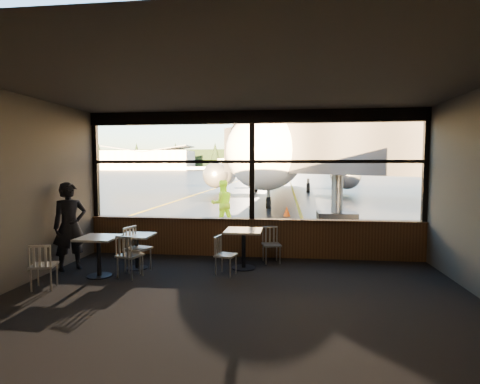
% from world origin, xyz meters
% --- Properties ---
extents(ground_plane, '(520.00, 520.00, 0.00)m').
position_xyz_m(ground_plane, '(0.00, 120.00, 0.00)').
color(ground_plane, black).
rests_on(ground_plane, ground).
extents(carpet_floor, '(8.00, 6.00, 0.01)m').
position_xyz_m(carpet_floor, '(0.00, -3.00, 0.01)').
color(carpet_floor, black).
rests_on(carpet_floor, ground).
extents(ceiling, '(8.00, 6.00, 0.04)m').
position_xyz_m(ceiling, '(0.00, -3.00, 3.50)').
color(ceiling, '#38332D').
rests_on(ceiling, ground).
extents(wall_left, '(0.04, 6.00, 3.50)m').
position_xyz_m(wall_left, '(-4.00, -3.00, 1.75)').
color(wall_left, '#453F37').
rests_on(wall_left, ground).
extents(wall_back, '(8.00, 0.04, 3.50)m').
position_xyz_m(wall_back, '(0.00, -6.00, 1.75)').
color(wall_back, '#453F37').
rests_on(wall_back, ground).
extents(window_sill, '(8.00, 0.28, 0.90)m').
position_xyz_m(window_sill, '(0.00, 0.00, 0.45)').
color(window_sill, '#4E2D17').
rests_on(window_sill, ground).
extents(window_header, '(8.00, 0.18, 0.30)m').
position_xyz_m(window_header, '(0.00, 0.00, 3.35)').
color(window_header, black).
rests_on(window_header, ground).
extents(mullion_left, '(0.12, 0.12, 2.60)m').
position_xyz_m(mullion_left, '(-3.95, 0.00, 2.20)').
color(mullion_left, black).
rests_on(mullion_left, ground).
extents(mullion_centre, '(0.12, 0.12, 2.60)m').
position_xyz_m(mullion_centre, '(0.00, 0.00, 2.20)').
color(mullion_centre, black).
rests_on(mullion_centre, ground).
extents(mullion_right, '(0.12, 0.12, 2.60)m').
position_xyz_m(mullion_right, '(3.95, 0.00, 2.20)').
color(mullion_right, black).
rests_on(mullion_right, ground).
extents(window_transom, '(8.00, 0.10, 0.08)m').
position_xyz_m(window_transom, '(0.00, 0.00, 2.30)').
color(window_transom, black).
rests_on(window_transom, ground).
extents(airliner, '(30.26, 35.74, 10.53)m').
position_xyz_m(airliner, '(0.47, 21.84, 5.27)').
color(airliner, white).
rests_on(airliner, ground_plane).
extents(jet_bridge, '(9.38, 11.47, 5.00)m').
position_xyz_m(jet_bridge, '(3.60, 5.50, 2.50)').
color(jet_bridge, '#2C2C2E').
rests_on(jet_bridge, ground_plane).
extents(cafe_table_near, '(0.77, 0.77, 0.84)m').
position_xyz_m(cafe_table_near, '(-0.08, -1.10, 0.42)').
color(cafe_table_near, '#9E9891').
rests_on(cafe_table_near, carpet_floor).
extents(cafe_table_mid, '(0.67, 0.67, 0.74)m').
position_xyz_m(cafe_table_mid, '(-2.34, -1.37, 0.37)').
color(cafe_table_mid, '#9F9B92').
rests_on(cafe_table_mid, carpet_floor).
extents(cafe_table_left, '(0.73, 0.73, 0.80)m').
position_xyz_m(cafe_table_left, '(-2.86, -2.02, 0.40)').
color(cafe_table_left, '#A19D94').
rests_on(cafe_table_left, carpet_floor).
extents(chair_near_w, '(0.53, 0.53, 0.80)m').
position_xyz_m(chair_near_w, '(-0.38, -1.61, 0.40)').
color(chair_near_w, '#B6B2A5').
rests_on(chair_near_w, carpet_floor).
extents(chair_near_n, '(0.55, 0.55, 0.82)m').
position_xyz_m(chair_near_n, '(0.49, -0.55, 0.41)').
color(chair_near_n, beige).
rests_on(chair_near_n, carpet_floor).
extents(chair_mid_s, '(0.58, 0.58, 0.87)m').
position_xyz_m(chair_mid_s, '(-2.23, -1.99, 0.43)').
color(chair_mid_s, '#B1AB9F').
rests_on(chair_mid_s, carpet_floor).
extents(chair_mid_w, '(0.63, 0.63, 0.94)m').
position_xyz_m(chair_mid_w, '(-2.24, -1.56, 0.47)').
color(chair_mid_w, '#B4AFA3').
rests_on(chair_mid_w, carpet_floor).
extents(chair_left_s, '(0.57, 0.57, 0.84)m').
position_xyz_m(chair_left_s, '(-3.47, -2.83, 0.42)').
color(chair_left_s, beige).
rests_on(chair_left_s, carpet_floor).
extents(passenger, '(0.79, 0.80, 1.86)m').
position_xyz_m(passenger, '(-3.70, -1.62, 0.93)').
color(passenger, black).
rests_on(passenger, carpet_floor).
extents(ground_crew, '(1.02, 0.93, 1.69)m').
position_xyz_m(ground_crew, '(-1.44, 4.23, 0.85)').
color(ground_crew, '#BFF219').
rests_on(ground_crew, ground_plane).
extents(cone_nose, '(0.31, 0.31, 0.44)m').
position_xyz_m(cone_nose, '(0.88, 7.45, 0.22)').
color(cone_nose, '#E64307').
rests_on(cone_nose, ground_plane).
extents(cone_wing, '(0.39, 0.39, 0.54)m').
position_xyz_m(cone_wing, '(-3.70, 18.14, 0.27)').
color(cone_wing, orange).
rests_on(cone_wing, ground_plane).
extents(hangar_left, '(45.00, 18.00, 11.00)m').
position_xyz_m(hangar_left, '(-70.00, 180.00, 5.50)').
color(hangar_left, silver).
rests_on(hangar_left, ground_plane).
extents(hangar_mid, '(38.00, 15.00, 10.00)m').
position_xyz_m(hangar_mid, '(0.00, 185.00, 5.00)').
color(hangar_mid, silver).
rests_on(hangar_mid, ground_plane).
extents(hangar_right, '(50.00, 20.00, 12.00)m').
position_xyz_m(hangar_right, '(60.00, 178.00, 6.00)').
color(hangar_right, silver).
rests_on(hangar_right, ground_plane).
extents(fuel_tank_a, '(8.00, 8.00, 6.00)m').
position_xyz_m(fuel_tank_a, '(-30.00, 182.00, 3.00)').
color(fuel_tank_a, silver).
rests_on(fuel_tank_a, ground_plane).
extents(fuel_tank_b, '(8.00, 8.00, 6.00)m').
position_xyz_m(fuel_tank_b, '(-20.00, 182.00, 3.00)').
color(fuel_tank_b, silver).
rests_on(fuel_tank_b, ground_plane).
extents(fuel_tank_c, '(8.00, 8.00, 6.00)m').
position_xyz_m(fuel_tank_c, '(-10.00, 182.00, 3.00)').
color(fuel_tank_c, silver).
rests_on(fuel_tank_c, ground_plane).
extents(treeline, '(360.00, 3.00, 12.00)m').
position_xyz_m(treeline, '(0.00, 210.00, 6.00)').
color(treeline, black).
rests_on(treeline, ground_plane).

